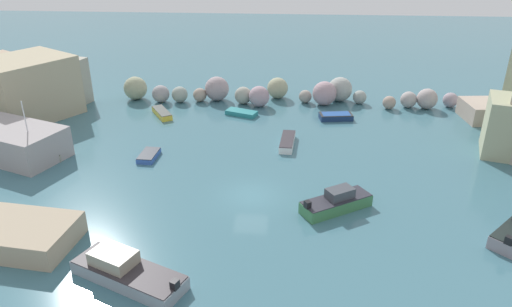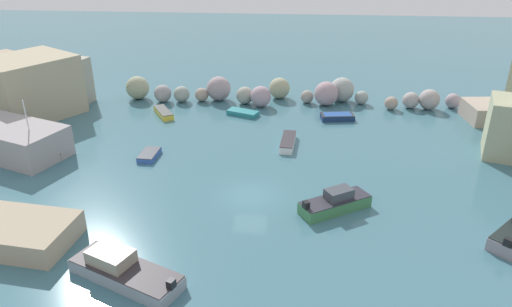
% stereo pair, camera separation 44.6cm
% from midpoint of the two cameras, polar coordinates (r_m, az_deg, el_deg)
% --- Properties ---
extents(cove_water, '(160.00, 160.00, 0.00)m').
position_cam_midpoint_polar(cove_water, '(35.42, -0.97, -4.98)').
color(cove_water, '#3F6E7C').
rests_on(cove_water, ground).
extents(rock_breakwater, '(36.92, 5.29, 2.70)m').
position_cam_midpoint_polar(rock_breakwater, '(53.74, 2.15, 7.23)').
color(rock_breakwater, '#9EA381').
rests_on(rock_breakwater, ground).
extents(stone_dock, '(9.65, 5.31, 1.48)m').
position_cam_midpoint_polar(stone_dock, '(34.19, -28.35, -8.20)').
color(stone_dock, tan).
rests_on(stone_dock, ground).
extents(moored_boat_0, '(1.49, 2.66, 0.47)m').
position_cam_midpoint_polar(moored_boat_0, '(41.91, -12.88, -0.23)').
color(moored_boat_0, '#375EB4').
rests_on(moored_boat_0, cove_water).
extents(moored_boat_1, '(4.99, 2.39, 5.25)m').
position_cam_midpoint_polar(moored_boat_1, '(44.66, -25.15, -0.31)').
color(moored_boat_1, gray).
rests_on(moored_boat_1, cove_water).
extents(moored_boat_2, '(3.47, 2.44, 0.47)m').
position_cam_midpoint_polar(moored_boat_2, '(50.33, -1.99, 4.84)').
color(moored_boat_2, teal).
rests_on(moored_boat_2, cove_water).
extents(moored_boat_3, '(7.03, 4.74, 1.61)m').
position_cam_midpoint_polar(moored_boat_3, '(28.45, -15.62, -13.27)').
color(moored_boat_3, '#8A939D').
rests_on(moored_boat_3, cove_water).
extents(moored_boat_4, '(1.45, 4.11, 0.66)m').
position_cam_midpoint_polar(moored_boat_4, '(43.30, 3.44, 1.40)').
color(moored_boat_4, white).
rests_on(moored_boat_4, cove_water).
extents(moored_boat_5, '(5.21, 4.14, 1.58)m').
position_cam_midpoint_polar(moored_boat_5, '(33.91, 9.14, -5.71)').
color(moored_boat_5, '#3E7C4B').
rests_on(moored_boat_5, cove_water).
extents(moored_boat_6, '(3.49, 2.00, 0.60)m').
position_cam_midpoint_polar(moored_boat_6, '(49.80, 9.19, 4.38)').
color(moored_boat_6, navy).
rests_on(moored_boat_6, cove_water).
extents(moored_boat_8, '(2.84, 3.68, 0.60)m').
position_cam_midpoint_polar(moored_boat_8, '(51.06, -11.34, 4.73)').
color(moored_boat_8, yellow).
rests_on(moored_boat_8, cove_water).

